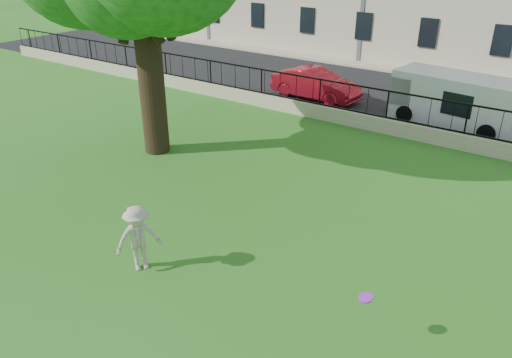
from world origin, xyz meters
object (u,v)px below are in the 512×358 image
Objects in this scene: man at (138,238)px; red_sedan at (316,84)px; frisbee at (366,298)px; white_van at (456,101)px.

man is 0.38× the size of red_sedan.
man is 6.18× the size of frisbee.
man reaches higher than frisbee.
red_sedan is (-8.50, 13.52, -0.31)m from frisbee.
white_van is (-2.00, 13.52, 0.03)m from frisbee.
man is 14.73m from white_van.
frisbee is 0.06× the size of red_sedan.
white_van reaches higher than red_sedan.
man reaches higher than red_sedan.
frisbee is (5.27, 0.85, 0.19)m from man.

